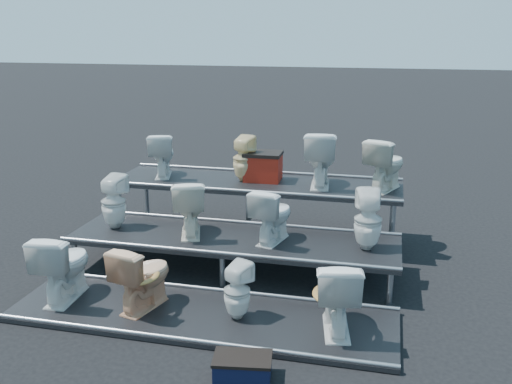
% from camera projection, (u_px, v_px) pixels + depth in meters
% --- Properties ---
extents(ground, '(80.00, 80.00, 0.00)m').
position_uv_depth(ground, '(233.00, 271.00, 7.41)').
color(ground, black).
rests_on(ground, ground).
extents(tier_front, '(4.20, 1.20, 0.06)m').
position_uv_depth(tier_front, '(201.00, 316.00, 6.18)').
color(tier_front, black).
rests_on(tier_front, ground).
extents(tier_mid, '(4.20, 1.20, 0.46)m').
position_uv_depth(tier_mid, '(233.00, 254.00, 7.34)').
color(tier_mid, black).
rests_on(tier_mid, ground).
extents(tier_back, '(4.20, 1.20, 0.86)m').
position_uv_depth(tier_back, '(256.00, 209.00, 8.50)').
color(tier_back, black).
rests_on(tier_back, ground).
extents(toilet_0, '(0.49, 0.81, 0.80)m').
position_uv_depth(toilet_0, '(64.00, 265.00, 6.42)').
color(toilet_0, silver).
rests_on(toilet_0, tier_front).
extents(toilet_1, '(0.59, 0.81, 0.75)m').
position_uv_depth(toilet_1, '(143.00, 276.00, 6.22)').
color(toilet_1, '#E6AA7F').
rests_on(toilet_1, tier_front).
extents(toilet_2, '(0.37, 0.37, 0.62)m').
position_uv_depth(toilet_2, '(237.00, 291.00, 6.00)').
color(toilet_2, silver).
rests_on(toilet_2, tier_front).
extents(toilet_3, '(0.57, 0.84, 0.79)m').
position_uv_depth(toilet_3, '(337.00, 294.00, 5.74)').
color(toilet_3, silver).
rests_on(toilet_3, tier_front).
extents(toilet_4, '(0.37, 0.37, 0.72)m').
position_uv_depth(toilet_4, '(114.00, 202.00, 7.54)').
color(toilet_4, silver).
rests_on(toilet_4, tier_mid).
extents(toilet_5, '(0.62, 0.82, 0.74)m').
position_uv_depth(toilet_5, '(189.00, 207.00, 7.30)').
color(toilet_5, silver).
rests_on(toilet_5, tier_mid).
extents(toilet_6, '(0.53, 0.75, 0.69)m').
position_uv_depth(toilet_6, '(273.00, 215.00, 7.07)').
color(toilet_6, silver).
rests_on(toilet_6, tier_mid).
extents(toilet_7, '(0.37, 0.38, 0.74)m').
position_uv_depth(toilet_7, '(368.00, 220.00, 6.80)').
color(toilet_7, silver).
rests_on(toilet_7, tier_mid).
extents(toilet_8, '(0.54, 0.73, 0.66)m').
position_uv_depth(toilet_8, '(162.00, 155.00, 8.62)').
color(toilet_8, silver).
rests_on(toilet_8, tier_back).
extents(toilet_9, '(0.36, 0.37, 0.67)m').
position_uv_depth(toilet_9, '(243.00, 159.00, 8.33)').
color(toilet_9, beige).
rests_on(toilet_9, tier_back).
extents(toilet_10, '(0.51, 0.81, 0.79)m').
position_uv_depth(toilet_10, '(320.00, 158.00, 8.07)').
color(toilet_10, silver).
rests_on(toilet_10, tier_back).
extents(toilet_11, '(0.66, 0.82, 0.73)m').
position_uv_depth(toilet_11, '(386.00, 164.00, 7.87)').
color(toilet_11, silver).
rests_on(toilet_11, tier_back).
extents(red_crate, '(0.53, 0.43, 0.38)m').
position_uv_depth(red_crate, '(263.00, 168.00, 8.41)').
color(red_crate, maroon).
rests_on(red_crate, tier_back).
extents(step_stool, '(0.54, 0.37, 0.18)m').
position_uv_depth(step_stool, '(243.00, 369.00, 5.12)').
color(step_stool, black).
rests_on(step_stool, ground).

